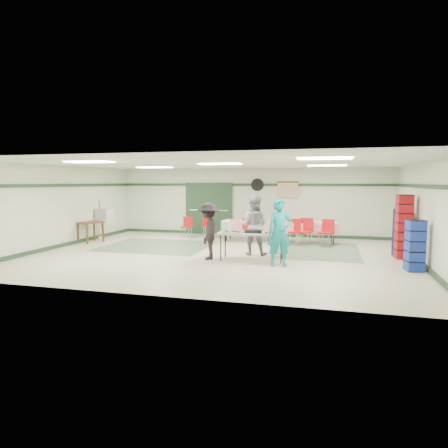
% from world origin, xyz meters
% --- Properties ---
extents(floor, '(11.00, 11.00, 0.00)m').
position_xyz_m(floor, '(0.00, 0.00, 0.00)').
color(floor, beige).
rests_on(floor, ground).
extents(ceiling, '(11.00, 11.00, 0.00)m').
position_xyz_m(ceiling, '(0.00, 0.00, 2.70)').
color(ceiling, silver).
rests_on(ceiling, wall_back).
extents(wall_back, '(11.00, 0.00, 11.00)m').
position_xyz_m(wall_back, '(0.00, 4.50, 1.35)').
color(wall_back, beige).
rests_on(wall_back, floor).
extents(wall_front, '(11.00, 0.00, 11.00)m').
position_xyz_m(wall_front, '(0.00, -4.50, 1.35)').
color(wall_front, beige).
rests_on(wall_front, floor).
extents(wall_left, '(0.00, 9.00, 9.00)m').
position_xyz_m(wall_left, '(-5.50, 0.00, 1.35)').
color(wall_left, beige).
rests_on(wall_left, floor).
extents(wall_right, '(0.00, 9.00, 9.00)m').
position_xyz_m(wall_right, '(5.50, 0.00, 1.35)').
color(wall_right, beige).
rests_on(wall_right, floor).
extents(trim_back, '(11.00, 0.06, 0.10)m').
position_xyz_m(trim_back, '(0.00, 4.47, 2.05)').
color(trim_back, '#1F3A23').
rests_on(trim_back, wall_back).
extents(baseboard_back, '(11.00, 0.06, 0.12)m').
position_xyz_m(baseboard_back, '(0.00, 4.47, 0.06)').
color(baseboard_back, '#1F3A23').
rests_on(baseboard_back, floor).
extents(trim_left, '(0.06, 9.00, 0.10)m').
position_xyz_m(trim_left, '(-5.47, 0.00, 2.05)').
color(trim_left, '#1F3A23').
rests_on(trim_left, wall_back).
extents(baseboard_left, '(0.06, 9.00, 0.12)m').
position_xyz_m(baseboard_left, '(-5.47, 0.00, 0.06)').
color(baseboard_left, '#1F3A23').
rests_on(baseboard_left, floor).
extents(trim_right, '(0.06, 9.00, 0.10)m').
position_xyz_m(trim_right, '(5.47, 0.00, 2.05)').
color(trim_right, '#1F3A23').
rests_on(trim_right, wall_back).
extents(baseboard_right, '(0.06, 9.00, 0.12)m').
position_xyz_m(baseboard_right, '(5.47, 0.00, 0.06)').
color(baseboard_right, '#1F3A23').
rests_on(baseboard_right, floor).
extents(green_patch_a, '(3.50, 3.00, 0.01)m').
position_xyz_m(green_patch_a, '(-2.50, 1.00, 0.00)').
color(green_patch_a, '#617D5B').
rests_on(green_patch_a, floor).
extents(green_patch_b, '(2.50, 3.50, 0.01)m').
position_xyz_m(green_patch_b, '(2.80, 1.50, 0.00)').
color(green_patch_b, '#617D5B').
rests_on(green_patch_b, floor).
extents(double_door_left, '(0.90, 0.06, 2.10)m').
position_xyz_m(double_door_left, '(-2.20, 4.44, 1.05)').
color(double_door_left, '#969896').
rests_on(double_door_left, floor).
extents(double_door_right, '(0.90, 0.06, 2.10)m').
position_xyz_m(double_door_right, '(-1.25, 4.44, 1.05)').
color(double_door_right, '#969896').
rests_on(double_door_right, floor).
extents(door_frame, '(2.00, 0.03, 2.15)m').
position_xyz_m(door_frame, '(-1.73, 4.42, 1.05)').
color(door_frame, '#1F3A23').
rests_on(door_frame, floor).
extents(wall_fan, '(0.50, 0.10, 0.50)m').
position_xyz_m(wall_fan, '(0.30, 4.44, 2.05)').
color(wall_fan, black).
rests_on(wall_fan, wall_back).
extents(scroll_banner, '(0.80, 0.02, 0.60)m').
position_xyz_m(scroll_banner, '(1.50, 4.44, 1.85)').
color(scroll_banner, '#D0B082').
rests_on(scroll_banner, wall_back).
extents(serving_table, '(1.94, 0.88, 0.76)m').
position_xyz_m(serving_table, '(1.08, -0.56, 0.72)').
color(serving_table, '#A5A5A0').
rests_on(serving_table, floor).
extents(sheet_tray_right, '(0.55, 0.43, 0.02)m').
position_xyz_m(sheet_tray_right, '(1.69, -0.60, 0.77)').
color(sheet_tray_right, silver).
rests_on(sheet_tray_right, serving_table).
extents(sheet_tray_mid, '(0.62, 0.48, 0.02)m').
position_xyz_m(sheet_tray_mid, '(1.00, -0.47, 0.77)').
color(sheet_tray_mid, silver).
rests_on(sheet_tray_mid, serving_table).
extents(sheet_tray_left, '(0.56, 0.44, 0.02)m').
position_xyz_m(sheet_tray_left, '(0.56, -0.72, 0.77)').
color(sheet_tray_left, silver).
rests_on(sheet_tray_left, serving_table).
extents(baking_pan, '(0.48, 0.31, 0.08)m').
position_xyz_m(baking_pan, '(1.12, -0.55, 0.80)').
color(baking_pan, black).
rests_on(baking_pan, serving_table).
extents(foam_box_stack, '(0.24, 0.22, 0.32)m').
position_xyz_m(foam_box_stack, '(0.32, -0.56, 0.92)').
color(foam_box_stack, white).
rests_on(foam_box_stack, serving_table).
extents(volunteer_teal, '(0.74, 0.62, 1.74)m').
position_xyz_m(volunteer_teal, '(1.91, -1.17, 0.87)').
color(volunteer_teal, '#138083').
rests_on(volunteer_teal, floor).
extents(volunteer_grey, '(0.88, 0.70, 1.77)m').
position_xyz_m(volunteer_grey, '(0.96, 0.26, 0.88)').
color(volunteer_grey, gray).
rests_on(volunteer_grey, floor).
extents(volunteer_dark, '(0.78, 1.12, 1.58)m').
position_xyz_m(volunteer_dark, '(-0.13, -0.76, 0.79)').
color(volunteer_dark, black).
rests_on(volunteer_dark, floor).
extents(dining_table_a, '(1.94, 1.04, 0.77)m').
position_xyz_m(dining_table_a, '(2.47, 2.98, 0.57)').
color(dining_table_a, red).
rests_on(dining_table_a, floor).
extents(dining_table_b, '(1.88, 0.85, 0.77)m').
position_xyz_m(dining_table_b, '(0.27, 2.98, 0.57)').
color(dining_table_b, red).
rests_on(dining_table_b, floor).
extents(chair_a, '(0.55, 0.55, 0.94)m').
position_xyz_m(chair_a, '(2.36, 2.41, 0.58)').
color(chair_a, '#B70E1C').
rests_on(chair_a, floor).
extents(chair_b, '(0.50, 0.50, 0.91)m').
position_xyz_m(chair_b, '(1.95, 2.41, 0.56)').
color(chair_b, '#B70E1C').
rests_on(chair_b, floor).
extents(chair_c, '(0.54, 0.54, 0.91)m').
position_xyz_m(chair_c, '(3.05, 2.41, 0.56)').
color(chair_c, '#B70E1C').
rests_on(chair_c, floor).
extents(chair_d, '(0.50, 0.50, 0.86)m').
position_xyz_m(chair_d, '(0.28, 2.40, 0.53)').
color(chair_d, '#B70E1C').
rests_on(chair_d, floor).
extents(chair_loose_a, '(0.57, 0.57, 0.89)m').
position_xyz_m(chair_loose_a, '(-1.45, 3.45, 0.55)').
color(chair_loose_a, '#B70E1C').
rests_on(chair_loose_a, floor).
extents(chair_loose_b, '(0.39, 0.39, 0.81)m').
position_xyz_m(chair_loose_b, '(-2.25, 3.25, 0.49)').
color(chair_loose_b, '#B70E1C').
rests_on(chair_loose_b, floor).
extents(crate_stack_blue_a, '(0.46, 0.46, 1.36)m').
position_xyz_m(crate_stack_blue_a, '(5.15, 1.33, 0.68)').
color(crate_stack_blue_a, '#1B34A6').
rests_on(crate_stack_blue_a, floor).
extents(crate_stack_red, '(0.44, 0.44, 1.81)m').
position_xyz_m(crate_stack_red, '(5.15, 0.77, 0.90)').
color(crate_stack_red, maroon).
rests_on(crate_stack_red, floor).
extents(crate_stack_blue_b, '(0.45, 0.45, 1.25)m').
position_xyz_m(crate_stack_blue_b, '(5.15, -0.91, 0.63)').
color(crate_stack_blue_b, '#1B34A6').
rests_on(crate_stack_blue_b, floor).
extents(printer_table, '(0.78, 1.01, 0.74)m').
position_xyz_m(printer_table, '(-5.15, 1.16, 0.64)').
color(printer_table, brown).
rests_on(printer_table, floor).
extents(office_printer, '(0.57, 0.51, 0.42)m').
position_xyz_m(office_printer, '(-5.15, 2.08, 0.95)').
color(office_printer, '#ACACA7').
rests_on(office_printer, printer_table).
extents(broom, '(0.06, 0.24, 1.46)m').
position_xyz_m(broom, '(-5.23, 1.96, 0.76)').
color(broom, brown).
rests_on(broom, floor).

